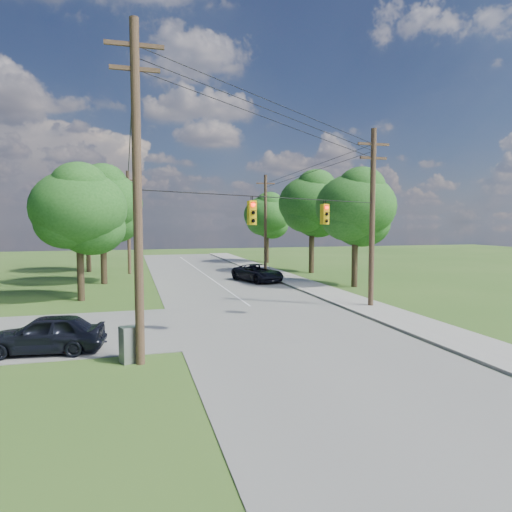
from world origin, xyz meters
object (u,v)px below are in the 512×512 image
object	(u,v)px
pole_sw	(137,189)
pole_north_w	(129,221)
pole_ne	(372,215)
pole_north_e	(265,221)
control_cabinet	(131,344)
car_cross_dark	(46,334)
car_main_north	(258,273)

from	to	relation	value
pole_sw	pole_north_w	bearing A→B (deg)	90.77
pole_ne	pole_north_e	xyz separation A→B (m)	(-0.00, 22.00, -0.34)
pole_sw	control_cabinet	distance (m)	5.59
pole_sw	car_cross_dark	bearing A→B (deg)	146.60
car_cross_dark	car_main_north	size ratio (longest dim) A/B	0.84
pole_north_e	control_cabinet	world-z (taller)	pole_north_e
pole_ne	control_cabinet	world-z (taller)	pole_ne
pole_north_w	control_cabinet	xyz separation A→B (m)	(0.08, -29.28, -4.47)
pole_north_e	control_cabinet	size ratio (longest dim) A/B	7.61
pole_north_e	control_cabinet	distance (m)	32.68
pole_sw	pole_ne	distance (m)	15.51
pole_north_e	car_cross_dark	world-z (taller)	pole_north_e
car_cross_dark	control_cabinet	size ratio (longest dim) A/B	3.34
car_cross_dark	pole_ne	bearing A→B (deg)	113.79
car_main_north	car_cross_dark	bearing A→B (deg)	-145.43
pole_north_w	car_main_north	xyz separation A→B (m)	(10.50, -9.09, -4.37)
pole_ne	control_cabinet	bearing A→B (deg)	-152.24
pole_north_e	pole_sw	bearing A→B (deg)	-114.52
car_cross_dark	control_cabinet	world-z (taller)	car_cross_dark
pole_north_w	car_main_north	world-z (taller)	pole_north_w
pole_ne	car_cross_dark	world-z (taller)	pole_ne
pole_ne	pole_sw	bearing A→B (deg)	-150.62
car_main_north	control_cabinet	distance (m)	22.72
pole_sw	control_cabinet	world-z (taller)	pole_sw
pole_north_e	car_main_north	xyz separation A→B (m)	(-3.40, -9.09, -4.37)
pole_sw	pole_north_w	size ratio (longest dim) A/B	1.20
pole_ne	car_cross_dark	size ratio (longest dim) A/B	2.39
pole_north_w	car_main_north	distance (m)	14.56
pole_sw	car_main_north	distance (m)	23.50
pole_sw	pole_north_e	xyz separation A→B (m)	(13.50, 29.60, -1.10)
pole_north_e	car_cross_dark	xyz separation A→B (m)	(-16.99, -27.30, -4.35)
control_cabinet	pole_ne	bearing A→B (deg)	5.06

